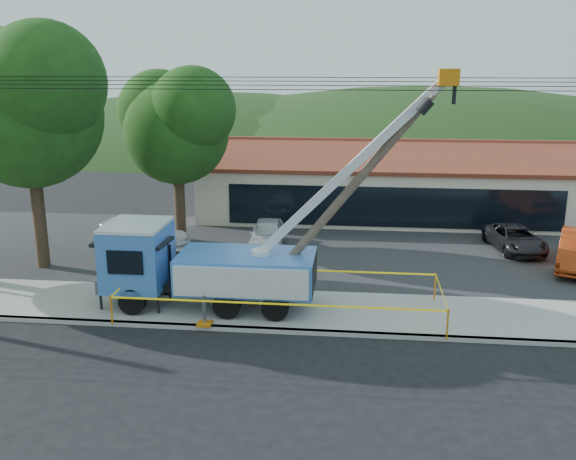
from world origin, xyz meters
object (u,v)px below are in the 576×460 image
(car_silver, at_px, (268,250))
(car_dark, at_px, (514,252))
(car_white, at_px, (149,248))
(utility_truck, at_px, (205,263))
(bus_shelter, at_px, (135,256))
(leaning_pole, at_px, (352,187))

(car_silver, height_order, car_dark, car_silver)
(car_silver, distance_m, car_white, 5.99)
(car_white, relative_size, car_dark, 1.02)
(utility_truck, distance_m, car_white, 9.18)
(utility_truck, xyz_separation_m, bus_shelter, (-2.63, -0.10, 0.19))
(bus_shelter, relative_size, car_silver, 0.66)
(bus_shelter, height_order, car_silver, bus_shelter)
(car_white, bearing_deg, utility_truck, -141.65)
(leaning_pole, height_order, car_dark, leaning_pole)
(leaning_pole, bearing_deg, car_silver, 118.07)
(bus_shelter, xyz_separation_m, car_white, (-2.13, 7.73, -2.03))
(leaning_pole, relative_size, car_white, 1.96)
(car_silver, xyz_separation_m, car_dark, (12.13, 0.87, 0.00))
(utility_truck, xyz_separation_m, car_white, (-4.76, 7.63, -1.84))
(utility_truck, xyz_separation_m, car_dark, (13.34, 8.94, -1.84))
(car_silver, distance_m, car_dark, 12.16)
(leaning_pole, distance_m, bus_shelter, 8.51)
(utility_truck, distance_m, car_dark, 16.16)
(bus_shelter, distance_m, car_white, 8.27)
(bus_shelter, xyz_separation_m, car_dark, (15.97, 9.04, -2.03))
(car_silver, height_order, car_white, car_silver)
(leaning_pole, xyz_separation_m, car_white, (-10.17, 7.43, -4.80))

